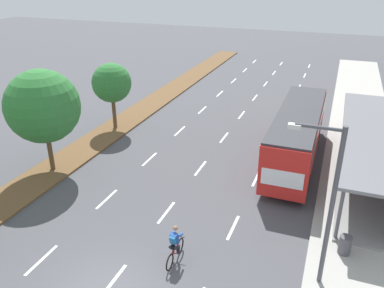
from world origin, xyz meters
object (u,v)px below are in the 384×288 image
(median_tree_second, at_px, (43,106))
(bus, at_px, (297,131))
(bus_shelter, at_px, (372,150))
(streetlight, at_px, (328,198))
(cyclist, at_px, (175,246))
(trash_bin, at_px, (345,245))
(median_tree_third, at_px, (112,83))

(median_tree_second, bearing_deg, bus, 25.89)
(bus_shelter, distance_m, median_tree_second, 18.87)
(bus_shelter, bearing_deg, streetlight, -102.33)
(median_tree_second, bearing_deg, streetlight, -14.07)
(cyclist, distance_m, trash_bin, 7.23)
(bus, distance_m, trash_bin, 9.16)
(median_tree_second, distance_m, streetlight, 16.21)
(bus_shelter, relative_size, trash_bin, 16.84)
(bus, xyz_separation_m, cyclist, (-3.42, -11.33, -1.28))
(median_tree_second, height_order, streetlight, streetlight)
(cyclist, bearing_deg, trash_bin, 23.49)
(median_tree_third, bearing_deg, bus, -2.89)
(bus, height_order, median_tree_second, median_tree_second)
(bus, relative_size, cyclist, 6.20)
(cyclist, xyz_separation_m, median_tree_third, (-10.13, 12.01, 2.80))
(median_tree_third, distance_m, streetlight, 19.31)
(median_tree_third, bearing_deg, trash_bin, -28.60)
(bus_shelter, height_order, median_tree_third, median_tree_third)
(median_tree_second, relative_size, streetlight, 0.94)
(bus_shelter, height_order, streetlight, streetlight)
(bus, bearing_deg, trash_bin, -69.25)
(bus, height_order, streetlight, streetlight)
(streetlight, bearing_deg, bus_shelter, 77.67)
(bus, xyz_separation_m, trash_bin, (3.20, -8.45, -1.49))
(bus, distance_m, streetlight, 10.90)
(bus_shelter, height_order, bus, bus)
(bus, xyz_separation_m, median_tree_second, (-13.55, -6.58, 2.05))
(bus, height_order, cyclist, bus)
(bus_shelter, height_order, cyclist, bus_shelter)
(bus_shelter, distance_m, median_tree_third, 17.98)
(median_tree_third, height_order, streetlight, streetlight)
(bus, bearing_deg, streetlight, -78.35)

